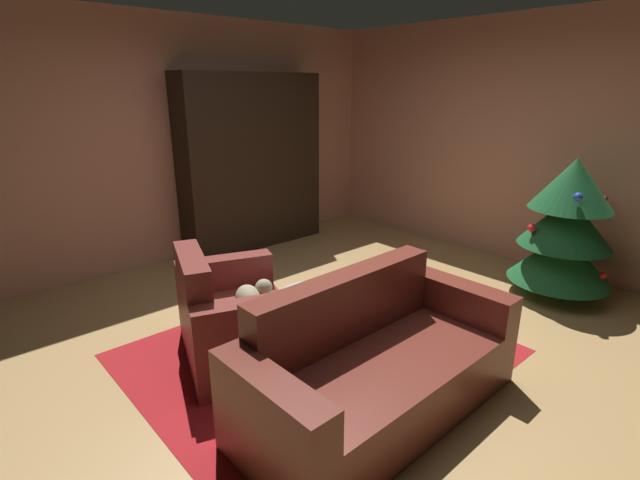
{
  "coord_description": "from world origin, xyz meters",
  "views": [
    {
      "loc": [
        2.43,
        -2.5,
        1.95
      ],
      "look_at": [
        -0.22,
        -0.13,
        0.78
      ],
      "focal_mm": 26.29,
      "sensor_mm": 36.0,
      "label": 1
    }
  ],
  "objects_px": {
    "bookshelf_unit": "(262,164)",
    "bottle_on_table": "(341,295)",
    "coffee_table": "(323,303)",
    "decorated_tree": "(566,227)",
    "book_stack_on_table": "(316,291)",
    "armchair_red": "(233,320)",
    "couch_red": "(375,368)"
  },
  "relations": [
    {
      "from": "bookshelf_unit",
      "to": "bottle_on_table",
      "type": "relative_size",
      "value": 8.49
    },
    {
      "from": "coffee_table",
      "to": "decorated_tree",
      "type": "height_order",
      "value": "decorated_tree"
    },
    {
      "from": "coffee_table",
      "to": "book_stack_on_table",
      "type": "distance_m",
      "value": 0.11
    },
    {
      "from": "armchair_red",
      "to": "couch_red",
      "type": "bearing_deg",
      "value": 16.64
    },
    {
      "from": "bookshelf_unit",
      "to": "armchair_red",
      "type": "bearing_deg",
      "value": -40.02
    },
    {
      "from": "armchair_red",
      "to": "couch_red",
      "type": "distance_m",
      "value": 1.16
    },
    {
      "from": "coffee_table",
      "to": "book_stack_on_table",
      "type": "relative_size",
      "value": 3.88
    },
    {
      "from": "bookshelf_unit",
      "to": "coffee_table",
      "type": "height_order",
      "value": "bookshelf_unit"
    },
    {
      "from": "coffee_table",
      "to": "decorated_tree",
      "type": "xyz_separation_m",
      "value": [
        0.78,
        2.37,
        0.3
      ]
    },
    {
      "from": "couch_red",
      "to": "bookshelf_unit",
      "type": "bearing_deg",
      "value": 156.09
    },
    {
      "from": "coffee_table",
      "to": "decorated_tree",
      "type": "relative_size",
      "value": 0.54
    },
    {
      "from": "bottle_on_table",
      "to": "couch_red",
      "type": "bearing_deg",
      "value": -21.73
    },
    {
      "from": "armchair_red",
      "to": "bottle_on_table",
      "type": "bearing_deg",
      "value": 43.07
    },
    {
      "from": "bookshelf_unit",
      "to": "decorated_tree",
      "type": "bearing_deg",
      "value": 20.08
    },
    {
      "from": "decorated_tree",
      "to": "bottle_on_table",
      "type": "bearing_deg",
      "value": -103.66
    },
    {
      "from": "couch_red",
      "to": "bottle_on_table",
      "type": "height_order",
      "value": "couch_red"
    },
    {
      "from": "bookshelf_unit",
      "to": "coffee_table",
      "type": "distance_m",
      "value": 2.8
    },
    {
      "from": "bookshelf_unit",
      "to": "book_stack_on_table",
      "type": "bearing_deg",
      "value": -26.8
    },
    {
      "from": "couch_red",
      "to": "book_stack_on_table",
      "type": "xyz_separation_m",
      "value": [
        -0.79,
        0.2,
        0.2
      ]
    },
    {
      "from": "bookshelf_unit",
      "to": "book_stack_on_table",
      "type": "relative_size",
      "value": 11.21
    },
    {
      "from": "coffee_table",
      "to": "couch_red",
      "type": "bearing_deg",
      "value": -16.89
    },
    {
      "from": "couch_red",
      "to": "book_stack_on_table",
      "type": "bearing_deg",
      "value": 165.69
    },
    {
      "from": "bookshelf_unit",
      "to": "decorated_tree",
      "type": "height_order",
      "value": "bookshelf_unit"
    },
    {
      "from": "book_stack_on_table",
      "to": "decorated_tree",
      "type": "distance_m",
      "value": 2.54
    },
    {
      "from": "armchair_red",
      "to": "decorated_tree",
      "type": "relative_size",
      "value": 0.92
    },
    {
      "from": "coffee_table",
      "to": "bottle_on_table",
      "type": "bearing_deg",
      "value": -3.0
    },
    {
      "from": "couch_red",
      "to": "armchair_red",
      "type": "bearing_deg",
      "value": -163.36
    },
    {
      "from": "couch_red",
      "to": "book_stack_on_table",
      "type": "relative_size",
      "value": 9.94
    },
    {
      "from": "decorated_tree",
      "to": "book_stack_on_table",
      "type": "bearing_deg",
      "value": -109.3
    },
    {
      "from": "book_stack_on_table",
      "to": "bottle_on_table",
      "type": "distance_m",
      "value": 0.26
    },
    {
      "from": "couch_red",
      "to": "coffee_table",
      "type": "relative_size",
      "value": 2.56
    },
    {
      "from": "coffee_table",
      "to": "armchair_red",
      "type": "bearing_deg",
      "value": -124.52
    }
  ]
}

